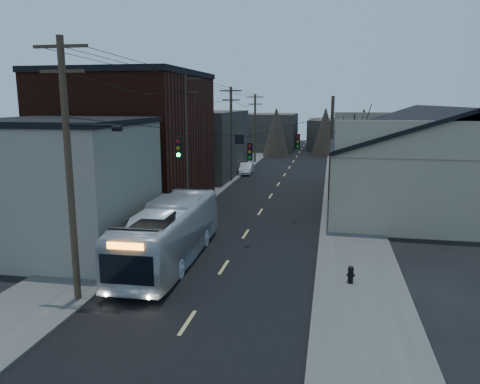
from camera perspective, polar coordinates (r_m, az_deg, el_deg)
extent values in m
plane|color=black|center=(16.46, -8.63, -18.59)|extent=(160.00, 160.00, 0.00)
cube|color=black|center=(44.45, 4.42, 0.52)|extent=(9.00, 110.00, 0.02)
cube|color=#474744|center=(45.64, -3.71, 0.87)|extent=(4.00, 110.00, 0.12)
cube|color=#474744|center=(44.19, 12.82, 0.28)|extent=(4.00, 110.00, 0.12)
cube|color=#6C675A|center=(26.84, -20.60, 0.45)|extent=(8.00, 8.00, 7.00)
cube|color=black|center=(36.77, -13.13, 5.91)|extent=(10.00, 12.00, 10.00)
cube|color=#2D2924|center=(51.72, -5.29, 5.89)|extent=(9.00, 14.00, 7.00)
cube|color=gray|center=(39.64, 22.60, 2.06)|extent=(16.00, 20.00, 5.00)
cube|color=black|center=(38.67, 17.15, 7.88)|extent=(8.16, 20.60, 2.86)
cube|color=#2D2924|center=(79.36, 3.11, 7.34)|extent=(10.00, 12.00, 6.00)
cube|color=#2D2924|center=(83.63, 12.51, 6.94)|extent=(12.00, 14.00, 5.00)
cone|color=black|center=(33.76, 13.52, 3.07)|extent=(0.40, 0.40, 7.20)
cylinder|color=#382B1E|center=(19.45, -20.08, 1.92)|extent=(0.28, 0.28, 10.50)
cube|color=#382B1E|center=(19.34, -21.06, 16.26)|extent=(2.20, 0.12, 0.12)
cylinder|color=#382B1E|center=(33.13, -6.60, 5.59)|extent=(0.28, 0.28, 10.00)
cube|color=#382B1E|center=(33.01, -6.78, 13.56)|extent=(2.20, 0.12, 0.12)
cylinder|color=#382B1E|center=(47.61, -1.10, 7.00)|extent=(0.28, 0.28, 9.50)
cube|color=#382B1E|center=(47.50, -1.12, 12.24)|extent=(2.20, 0.12, 0.12)
cylinder|color=#382B1E|center=(62.34, 1.83, 7.72)|extent=(0.28, 0.28, 9.00)
cube|color=#382B1E|center=(62.24, 1.86, 11.49)|extent=(2.20, 0.12, 0.12)
cylinder|color=#382B1E|center=(38.62, 11.05, 5.11)|extent=(0.28, 0.28, 8.50)
cube|color=black|center=(22.17, -7.45, 5.37)|extent=(0.28, 0.20, 1.00)
cube|color=black|center=(25.95, 1.23, 4.95)|extent=(0.28, 0.20, 1.00)
cube|color=black|center=(31.61, 7.07, 6.14)|extent=(0.28, 0.20, 1.00)
imported|color=silver|center=(23.99, -8.62, -4.98)|extent=(2.91, 11.11, 3.07)
imported|color=#B4B7BD|center=(52.60, 0.77, 2.87)|extent=(1.57, 3.89, 1.26)
cylinder|color=black|center=(21.74, 13.33, -9.94)|extent=(0.25, 0.25, 0.62)
sphere|color=black|center=(21.62, 13.37, -9.09)|extent=(0.27, 0.27, 0.27)
cylinder|color=black|center=(21.72, 13.33, -9.81)|extent=(0.37, 0.13, 0.12)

